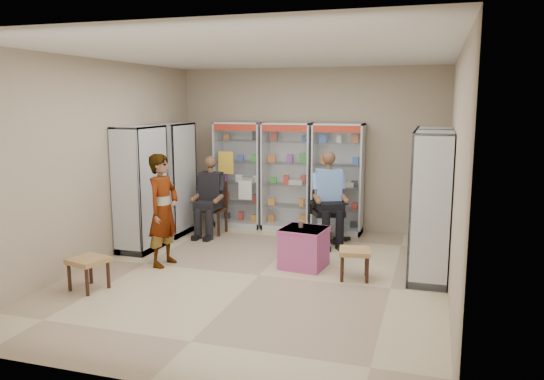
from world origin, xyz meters
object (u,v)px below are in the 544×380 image
(cabinet_back_right, at_px, (338,179))
(cabinet_left_far, at_px, (173,179))
(cabinet_right_near, at_px, (430,207))
(cabinet_back_mid, at_px, (288,177))
(office_chair, at_px, (328,209))
(woven_stool_a, at_px, (354,264))
(seated_shopkeeper, at_px, (328,200))
(pink_trunk, at_px, (304,248))
(standing_man, at_px, (163,210))
(cabinet_left_near, at_px, (141,189))
(cabinet_back_left, at_px, (240,175))
(woven_stool_b, at_px, (89,274))
(cabinet_right_far, at_px, (431,194))
(wooden_chair, at_px, (213,208))

(cabinet_back_right, xyz_separation_m, cabinet_left_far, (-2.83, -0.93, 0.00))
(cabinet_right_near, distance_m, cabinet_left_far, 4.65)
(cabinet_back_mid, xyz_separation_m, cabinet_left_far, (-1.88, -0.93, 0.00))
(office_chair, xyz_separation_m, woven_stool_a, (0.72, -1.78, -0.37))
(seated_shopkeeper, height_order, pink_trunk, seated_shopkeeper)
(woven_stool_a, distance_m, standing_man, 2.84)
(cabinet_right_near, relative_size, woven_stool_a, 4.84)
(pink_trunk, bearing_deg, seated_shopkeeper, 87.67)
(cabinet_left_near, height_order, standing_man, cabinet_left_near)
(cabinet_back_right, distance_m, office_chair, 0.81)
(office_chair, height_order, seated_shopkeeper, seated_shopkeeper)
(cabinet_left_near, bearing_deg, cabinet_back_left, 155.39)
(cabinet_right_near, height_order, cabinet_left_far, same)
(office_chair, distance_m, woven_stool_a, 1.95)
(cabinet_back_right, bearing_deg, woven_stool_b, -122.65)
(office_chair, relative_size, pink_trunk, 1.91)
(seated_shopkeeper, xyz_separation_m, pink_trunk, (-0.06, -1.44, -0.44))
(seated_shopkeeper, distance_m, pink_trunk, 1.51)
(cabinet_right_far, bearing_deg, woven_stool_b, 123.87)
(pink_trunk, relative_size, woven_stool_a, 1.46)
(cabinet_right_near, height_order, woven_stool_b, cabinet_right_near)
(wooden_chair, relative_size, standing_man, 0.57)
(cabinet_left_near, xyz_separation_m, office_chair, (2.80, 1.34, -0.42))
(cabinet_left_near, xyz_separation_m, pink_trunk, (2.74, -0.15, -0.71))
(cabinet_left_far, height_order, office_chair, cabinet_left_far)
(cabinet_back_left, relative_size, woven_stool_b, 4.78)
(cabinet_back_right, height_order, office_chair, cabinet_back_right)
(cabinet_back_left, relative_size, cabinet_right_far, 1.00)
(cabinet_left_far, bearing_deg, woven_stool_b, 6.34)
(standing_man, bearing_deg, woven_stool_b, 168.01)
(cabinet_back_right, height_order, seated_shopkeeper, cabinet_back_right)
(cabinet_right_far, bearing_deg, cabinet_left_near, 101.41)
(cabinet_back_mid, height_order, woven_stool_a, cabinet_back_mid)
(cabinet_right_far, height_order, pink_trunk, cabinet_right_far)
(woven_stool_a, bearing_deg, cabinet_right_near, 14.38)
(woven_stool_b, height_order, standing_man, standing_man)
(cabinet_left_far, height_order, cabinet_left_near, same)
(cabinet_left_near, xyz_separation_m, woven_stool_a, (3.52, -0.44, -0.79))
(woven_stool_a, distance_m, woven_stool_b, 3.49)
(cabinet_left_far, xyz_separation_m, office_chair, (2.80, 0.24, -0.42))
(cabinet_back_mid, distance_m, cabinet_right_far, 2.82)
(woven_stool_a, bearing_deg, pink_trunk, 159.66)
(cabinet_right_near, relative_size, seated_shopkeeper, 1.36)
(cabinet_right_far, xyz_separation_m, seated_shopkeeper, (-1.66, 0.39, -0.27))
(seated_shopkeeper, relative_size, woven_stool_b, 3.51)
(cabinet_right_far, distance_m, woven_stool_b, 5.04)
(cabinet_back_left, relative_size, cabinet_left_far, 1.00)
(cabinet_left_near, bearing_deg, woven_stool_a, 82.83)
(seated_shopkeeper, bearing_deg, wooden_chair, 155.79)
(seated_shopkeeper, height_order, woven_stool_b, seated_shopkeeper)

